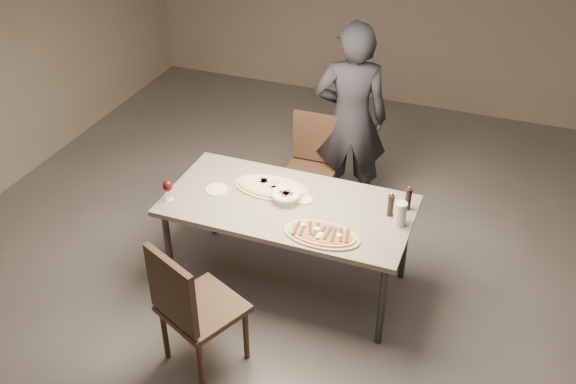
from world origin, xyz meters
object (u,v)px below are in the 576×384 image
(bread_basket, at_px, (286,196))
(carafe, at_px, (400,214))
(chair_near, at_px, (190,304))
(diner, at_px, (351,120))
(pepper_mill_left, at_px, (391,205))
(zucchini_pizza, at_px, (322,234))
(dining_table, at_px, (288,210))
(ham_pizza, at_px, (271,187))
(chair_far, at_px, (312,161))

(bread_basket, distance_m, carafe, 0.84)
(chair_near, distance_m, diner, 2.27)
(pepper_mill_left, bearing_deg, zucchini_pizza, -133.13)
(bread_basket, relative_size, chair_near, 0.22)
(carafe, bearing_deg, chair_near, -136.19)
(carafe, height_order, diner, diner)
(bread_basket, distance_m, diner, 1.19)
(dining_table, relative_size, zucchini_pizza, 3.35)
(ham_pizza, distance_m, carafe, 1.00)
(ham_pizza, bearing_deg, bread_basket, -52.52)
(ham_pizza, height_order, chair_near, chair_near)
(chair_near, bearing_deg, bread_basket, 100.42)
(diner, bearing_deg, zucchini_pizza, 81.31)
(bread_basket, height_order, chair_near, chair_near)
(chair_far, bearing_deg, diner, -146.27)
(ham_pizza, height_order, chair_far, chair_far)
(bread_basket, bearing_deg, zucchini_pizza, -39.04)
(chair_near, xyz_separation_m, diner, (0.40, 2.21, 0.31))
(zucchini_pizza, relative_size, bread_basket, 2.49)
(bread_basket, bearing_deg, carafe, 1.02)
(zucchini_pizza, bearing_deg, carafe, 41.66)
(zucchini_pizza, bearing_deg, ham_pizza, 149.08)
(chair_near, height_order, diner, diner)
(pepper_mill_left, bearing_deg, chair_near, -131.69)
(dining_table, xyz_separation_m, chair_near, (-0.28, -1.01, -0.14))
(chair_near, xyz_separation_m, chair_far, (0.12, 2.01, -0.04))
(pepper_mill_left, bearing_deg, dining_table, -170.61)
(chair_near, relative_size, chair_far, 1.09)
(ham_pizza, height_order, pepper_mill_left, pepper_mill_left)
(dining_table, distance_m, zucchini_pizza, 0.45)
(zucchini_pizza, xyz_separation_m, chair_far, (-0.51, 1.29, -0.25))
(dining_table, relative_size, bread_basket, 8.33)
(pepper_mill_left, xyz_separation_m, carafe, (0.09, -0.08, 0.00))
(bread_basket, xyz_separation_m, carafe, (0.84, 0.01, 0.04))
(bread_basket, bearing_deg, pepper_mill_left, 7.33)
(ham_pizza, height_order, diner, diner)
(zucchini_pizza, bearing_deg, dining_table, 148.27)
(ham_pizza, distance_m, diner, 1.11)
(dining_table, xyz_separation_m, carafe, (0.81, 0.04, 0.15))
(pepper_mill_left, height_order, chair_far, pepper_mill_left)
(dining_table, height_order, chair_near, chair_near)
(bread_basket, distance_m, chair_far, 1.03)
(dining_table, bearing_deg, ham_pizza, 143.61)
(ham_pizza, relative_size, diner, 0.34)
(ham_pizza, height_order, bread_basket, bread_basket)
(zucchini_pizza, distance_m, pepper_mill_left, 0.55)
(zucchini_pizza, distance_m, chair_far, 1.41)
(chair_near, bearing_deg, pepper_mill_left, 72.68)
(pepper_mill_left, bearing_deg, bread_basket, -172.67)
(carafe, bearing_deg, ham_pizza, 174.38)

